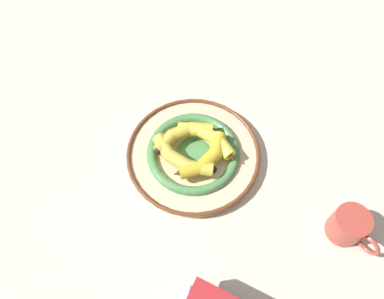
# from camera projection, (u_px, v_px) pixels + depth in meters

# --- Properties ---
(ground_plane) EXTENTS (2.80, 2.80, 0.00)m
(ground_plane) POSITION_uv_depth(u_px,v_px,m) (181.00, 168.00, 0.95)
(ground_plane) COLOR beige
(decorative_bowl) EXTENTS (0.34, 0.34, 0.04)m
(decorative_bowl) POSITION_uv_depth(u_px,v_px,m) (192.00, 154.00, 0.95)
(decorative_bowl) COLOR beige
(decorative_bowl) RESTS_ON ground_plane
(banana_a) EXTENTS (0.15, 0.12, 0.03)m
(banana_a) POSITION_uv_depth(u_px,v_px,m) (207.00, 137.00, 0.93)
(banana_a) COLOR yellow
(banana_a) RESTS_ON decorative_bowl
(banana_b) EXTENTS (0.17, 0.09, 0.03)m
(banana_b) POSITION_uv_depth(u_px,v_px,m) (183.00, 134.00, 0.94)
(banana_b) COLOR gold
(banana_b) RESTS_ON decorative_bowl
(banana_c) EXTENTS (0.16, 0.13, 0.03)m
(banana_c) POSITION_uv_depth(u_px,v_px,m) (178.00, 158.00, 0.91)
(banana_c) COLOR gold
(banana_c) RESTS_ON decorative_bowl
(banana_d) EXTENTS (0.14, 0.13, 0.03)m
(banana_d) POSITION_uv_depth(u_px,v_px,m) (204.00, 159.00, 0.90)
(banana_d) COLOR gold
(banana_d) RESTS_ON decorative_bowl
(coffee_mug) EXTENTS (0.09, 0.11, 0.08)m
(coffee_mug) POSITION_uv_depth(u_px,v_px,m) (348.00, 226.00, 0.83)
(coffee_mug) COLOR #B24238
(coffee_mug) RESTS_ON ground_plane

